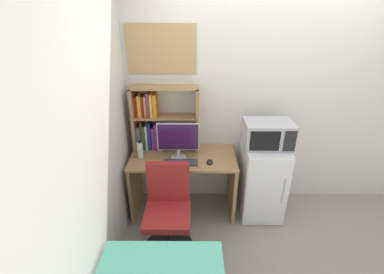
{
  "coord_description": "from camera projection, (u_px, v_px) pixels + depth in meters",
  "views": [
    {
      "loc": [
        -0.85,
        -2.88,
        2.22
      ],
      "look_at": [
        -0.87,
        -0.33,
        0.99
      ],
      "focal_mm": 25.06,
      "sensor_mm": 36.0,
      "label": 1
    }
  ],
  "objects": [
    {
      "name": "desk_chair",
      "position": [
        168.0,
        215.0,
        2.61
      ],
      "size": [
        0.5,
        0.5,
        0.91
      ],
      "color": "black",
      "rests_on": "ground_plane"
    },
    {
      "name": "wall_back",
      "position": [
        305.0,
        99.0,
        3.01
      ],
      "size": [
        6.4,
        0.04,
        2.6
      ],
      "primitive_type": "cube",
      "color": "silver",
      "rests_on": "ground_plane"
    },
    {
      "name": "desk",
      "position": [
        183.0,
        174.0,
        3.07
      ],
      "size": [
        1.17,
        0.6,
        0.74
      ],
      "color": "#997047",
      "rests_on": "ground_plane"
    },
    {
      "name": "microwave",
      "position": [
        268.0,
        134.0,
        2.83
      ],
      "size": [
        0.5,
        0.35,
        0.28
      ],
      "color": "#ADADB2",
      "rests_on": "mini_fridge"
    },
    {
      "name": "wall_left",
      "position": [
        61.0,
        183.0,
        1.56
      ],
      "size": [
        0.04,
        4.4,
        2.6
      ],
      "primitive_type": "cube",
      "color": "silver",
      "rests_on": "ground_plane"
    },
    {
      "name": "computer_mouse",
      "position": [
        210.0,
        162.0,
        2.83
      ],
      "size": [
        0.07,
        0.1,
        0.03
      ],
      "primitive_type": "ellipsoid",
      "color": "black",
      "rests_on": "desk"
    },
    {
      "name": "keyboard",
      "position": [
        180.0,
        162.0,
        2.83
      ],
      "size": [
        0.36,
        0.13,
        0.02
      ],
      "primitive_type": "cube",
      "color": "#333338",
      "rests_on": "desk"
    },
    {
      "name": "monitor",
      "position": [
        178.0,
        139.0,
        2.83
      ],
      "size": [
        0.45,
        0.16,
        0.41
      ],
      "color": "#B7B7BC",
      "rests_on": "desk"
    },
    {
      "name": "hutch_bookshelf",
      "position": [
        156.0,
        120.0,
        3.0
      ],
      "size": [
        0.73,
        0.23,
        0.73
      ],
      "color": "#997047",
      "rests_on": "desk"
    },
    {
      "name": "mini_fridge",
      "position": [
        262.0,
        180.0,
        3.07
      ],
      "size": [
        0.47,
        0.54,
        0.88
      ],
      "color": "white",
      "rests_on": "ground_plane"
    },
    {
      "name": "water_bottle",
      "position": [
        140.0,
        150.0,
        2.9
      ],
      "size": [
        0.06,
        0.06,
        0.2
      ],
      "color": "silver",
      "rests_on": "desk"
    },
    {
      "name": "wall_corkboard",
      "position": [
        161.0,
        49.0,
        2.75
      ],
      "size": [
        0.72,
        0.02,
        0.49
      ],
      "primitive_type": "cube",
      "color": "tan"
    }
  ]
}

